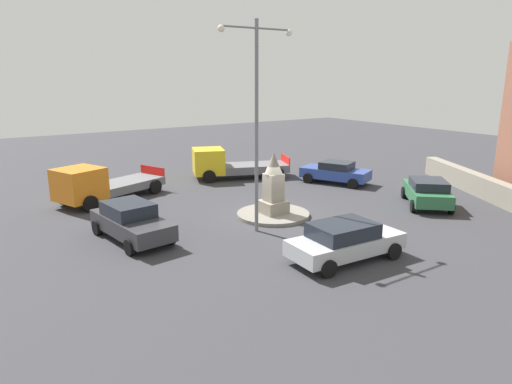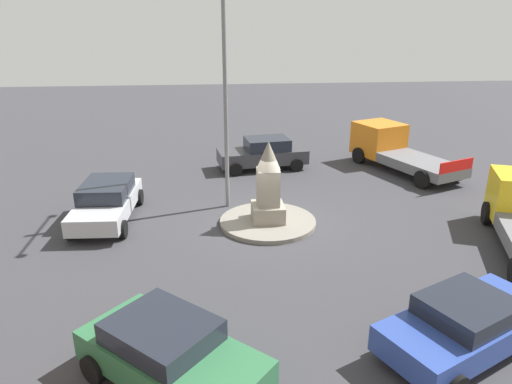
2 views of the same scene
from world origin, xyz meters
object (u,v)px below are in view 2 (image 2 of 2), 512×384
(streetlamp, at_px, (225,72))
(car_blue_approaching, at_px, (466,324))
(monument, at_px, (268,186))
(truck_orange_near_island, at_px, (393,148))
(car_silver_waiting, at_px, (107,201))
(car_green_far_side, at_px, (170,353))
(car_dark_grey_passing, at_px, (263,153))

(streetlamp, distance_m, car_blue_approaching, 11.64)
(monument, bearing_deg, truck_orange_near_island, 131.82)
(car_silver_waiting, distance_m, car_green_far_side, 9.39)
(streetlamp, xyz_separation_m, truck_orange_near_island, (-4.55, 8.65, -4.35))
(monument, xyz_separation_m, truck_orange_near_island, (-6.47, 7.24, -0.49))
(monument, bearing_deg, car_green_far_side, -20.80)
(car_green_far_side, height_order, truck_orange_near_island, truck_orange_near_island)
(monument, distance_m, car_blue_approaching, 8.36)
(monument, relative_size, truck_orange_near_island, 0.46)
(car_green_far_side, xyz_separation_m, car_dark_grey_passing, (-14.81, 3.62, 0.04))
(car_green_far_side, bearing_deg, car_dark_grey_passing, 166.27)
(monument, height_order, car_dark_grey_passing, monument)
(monument, height_order, car_green_far_side, monument)
(car_silver_waiting, xyz_separation_m, car_green_far_side, (8.90, 3.00, -0.00))
(car_silver_waiting, height_order, car_blue_approaching, car_silver_waiting)
(car_silver_waiting, relative_size, car_blue_approaching, 0.99)
(streetlamp, bearing_deg, monument, 36.26)
(car_blue_approaching, xyz_separation_m, truck_orange_near_island, (-13.98, 3.64, 0.27))
(car_silver_waiting, bearing_deg, car_green_far_side, 18.62)
(streetlamp, distance_m, car_silver_waiting, 6.55)
(car_blue_approaching, relative_size, truck_orange_near_island, 0.71)
(car_dark_grey_passing, bearing_deg, car_silver_waiting, -48.25)
(streetlamp, relative_size, truck_orange_near_island, 1.38)
(streetlamp, relative_size, car_dark_grey_passing, 1.93)
(car_dark_grey_passing, bearing_deg, monument, -5.11)
(streetlamp, bearing_deg, car_green_far_side, -9.17)
(monument, relative_size, car_dark_grey_passing, 0.65)
(truck_orange_near_island, bearing_deg, car_dark_grey_passing, -93.79)
(car_green_far_side, bearing_deg, car_silver_waiting, -161.38)
(truck_orange_near_island, bearing_deg, car_green_far_side, -35.47)
(monument, xyz_separation_m, car_blue_approaching, (7.51, 3.60, -0.77))
(car_dark_grey_passing, relative_size, truck_orange_near_island, 0.71)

